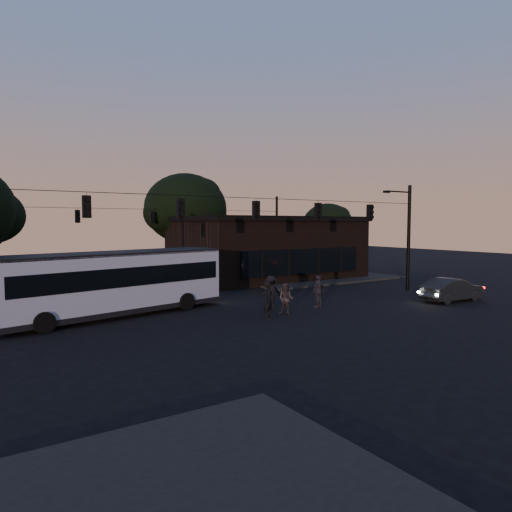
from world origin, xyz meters
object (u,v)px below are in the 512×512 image
bus (116,280)px  pedestrian_a (268,299)px  pedestrian_b (286,299)px  pedestrian_d (271,293)px  car (452,290)px  building (267,247)px  pedestrian_c (318,291)px

bus → pedestrian_a: size_ratio=6.53×
pedestrian_b → pedestrian_d: size_ratio=0.89×
car → pedestrian_a: size_ratio=2.35×
car → pedestrian_a: 12.53m
bus → pedestrian_d: 8.39m
building → car: bearing=-80.8°
building → pedestrian_d: building is taller
building → pedestrian_c: size_ratio=8.27×
building → bus: 18.66m
pedestrian_b → pedestrian_c: pedestrian_c is taller
bus → pedestrian_d: bus is taller
pedestrian_a → pedestrian_d: pedestrian_d is taller
bus → pedestrian_a: bearing=-48.2°
pedestrian_a → pedestrian_b: pedestrian_a is taller
building → pedestrian_b: bearing=-121.1°
building → pedestrian_c: building is taller
bus → pedestrian_b: bus is taller
bus → pedestrian_c: size_ratio=6.53×
bus → pedestrian_b: (7.56, -4.66, -1.03)m
car → bus: bearing=73.1°
bus → pedestrian_d: bearing=-32.5°
bus → car: size_ratio=2.78×
building → pedestrian_b: (-8.51, -14.10, -1.87)m
pedestrian_b → pedestrian_d: bearing=134.2°
building → car: building is taller
car → pedestrian_d: size_ratio=2.32×
pedestrian_a → pedestrian_b: bearing=-25.9°
building → pedestrian_c: (-5.71, -13.47, -1.78)m
pedestrian_a → bus: bearing=114.2°
building → pedestrian_c: 14.74m
car → pedestrian_d: bearing=73.4°
building → bus: building is taller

